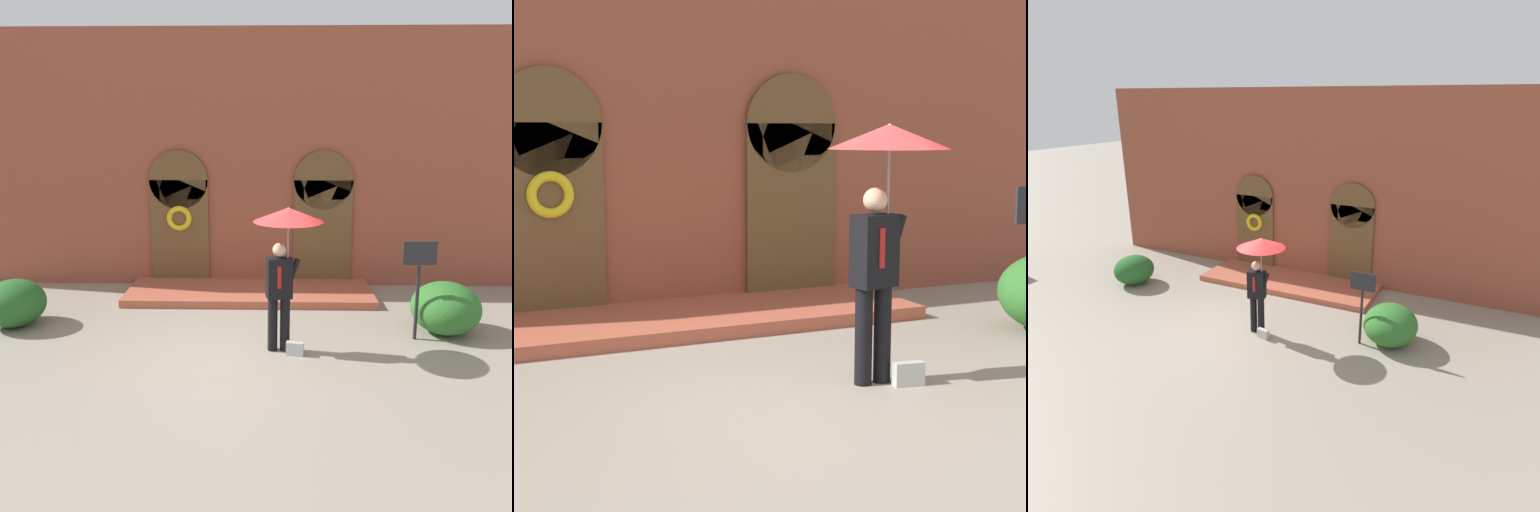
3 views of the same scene
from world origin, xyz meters
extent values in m
plane|color=gray|center=(0.00, 0.00, 0.00)|extent=(80.00, 80.00, 0.00)
cube|color=brown|center=(0.00, 4.20, 2.80)|extent=(14.00, 0.50, 5.60)
cube|color=brown|center=(-1.60, 3.91, 1.20)|extent=(1.30, 0.08, 2.40)
cylinder|color=brown|center=(-1.60, 3.91, 2.40)|extent=(1.30, 0.08, 1.30)
cube|color=brown|center=(1.60, 3.91, 1.20)|extent=(1.30, 0.08, 2.40)
cylinder|color=brown|center=(1.60, 3.91, 2.40)|extent=(1.30, 0.08, 1.30)
torus|color=yellow|center=(-1.60, 3.84, 1.55)|extent=(0.56, 0.12, 0.56)
cube|color=#AA523A|center=(0.00, 3.05, 0.08)|extent=(5.20, 1.80, 0.16)
cylinder|color=black|center=(0.48, 0.10, 0.45)|extent=(0.16, 0.16, 0.90)
cylinder|color=black|center=(0.68, 0.10, 0.45)|extent=(0.16, 0.16, 0.90)
cube|color=black|center=(0.58, 0.10, 1.23)|extent=(0.44, 0.32, 0.66)
cube|color=#A51919|center=(0.58, -0.03, 1.27)|extent=(0.06, 0.02, 0.36)
sphere|color=tan|center=(0.58, 0.10, 1.69)|extent=(0.22, 0.22, 0.22)
cylinder|color=black|center=(0.80, 0.10, 1.33)|extent=(0.22, 0.09, 0.46)
cylinder|color=gray|center=(0.71, 0.10, 1.65)|extent=(0.02, 0.02, 0.98)
cone|color=red|center=(0.71, 0.10, 2.25)|extent=(1.10, 1.10, 0.22)
cone|color=white|center=(0.71, 0.10, 2.27)|extent=(0.61, 0.61, 0.20)
cube|color=#B7B7B2|center=(0.84, -0.10, 0.11)|extent=(0.30, 0.17, 0.22)
cylinder|color=black|center=(2.94, 0.65, 0.65)|extent=(0.06, 0.06, 1.30)
cube|color=#232328|center=(2.94, 0.65, 1.52)|extent=(0.56, 0.03, 0.40)
ellipsoid|color=#235B23|center=(-4.23, 1.14, 0.43)|extent=(1.11, 1.21, 0.86)
ellipsoid|color=#2D6B28|center=(3.54, 0.98, 0.46)|extent=(1.20, 1.33, 0.91)
camera|label=1|loc=(0.44, -8.66, 3.67)|focal=40.00mm
camera|label=2|loc=(-3.45, -6.43, 2.30)|focal=60.00mm
camera|label=3|loc=(5.42, -8.36, 5.32)|focal=32.00mm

